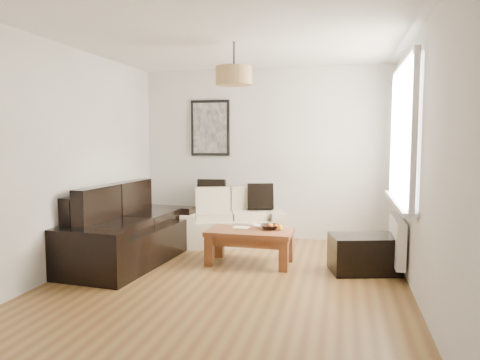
% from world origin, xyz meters
% --- Properties ---
extents(floor, '(4.50, 4.50, 0.00)m').
position_xyz_m(floor, '(0.00, 0.00, 0.00)').
color(floor, brown).
rests_on(floor, ground).
extents(ceiling, '(3.80, 4.50, 0.00)m').
position_xyz_m(ceiling, '(0.00, 0.00, 2.60)').
color(ceiling, white).
rests_on(ceiling, floor).
extents(wall_back, '(3.80, 0.04, 2.60)m').
position_xyz_m(wall_back, '(0.00, 2.25, 1.30)').
color(wall_back, silver).
rests_on(wall_back, floor).
extents(wall_front, '(3.80, 0.04, 2.60)m').
position_xyz_m(wall_front, '(0.00, -2.25, 1.30)').
color(wall_front, silver).
rests_on(wall_front, floor).
extents(wall_left, '(0.04, 4.50, 2.60)m').
position_xyz_m(wall_left, '(-1.90, 0.00, 1.30)').
color(wall_left, silver).
rests_on(wall_left, floor).
extents(wall_right, '(0.04, 4.50, 2.60)m').
position_xyz_m(wall_right, '(1.90, 0.00, 1.30)').
color(wall_right, silver).
rests_on(wall_right, floor).
extents(window_bay, '(0.14, 1.90, 1.60)m').
position_xyz_m(window_bay, '(1.86, 0.80, 1.60)').
color(window_bay, white).
rests_on(window_bay, wall_right).
extents(radiator, '(0.10, 0.90, 0.52)m').
position_xyz_m(radiator, '(1.82, 0.80, 0.38)').
color(radiator, white).
rests_on(radiator, wall_right).
extents(poster, '(0.62, 0.04, 0.87)m').
position_xyz_m(poster, '(-0.85, 2.22, 1.70)').
color(poster, black).
rests_on(poster, wall_back).
extents(pendant_shade, '(0.40, 0.40, 0.20)m').
position_xyz_m(pendant_shade, '(0.00, 0.30, 2.23)').
color(pendant_shade, tan).
rests_on(pendant_shade, ceiling).
extents(loveseat_cream, '(1.70, 1.28, 0.75)m').
position_xyz_m(loveseat_cream, '(-0.40, 1.78, 0.38)').
color(loveseat_cream, beige).
rests_on(loveseat_cream, floor).
extents(sofa_leather, '(1.15, 2.10, 0.88)m').
position_xyz_m(sofa_leather, '(-1.43, 0.52, 0.44)').
color(sofa_leather, black).
rests_on(sofa_leather, floor).
extents(coffee_table, '(1.05, 0.59, 0.42)m').
position_xyz_m(coffee_table, '(0.09, 0.74, 0.21)').
color(coffee_table, brown).
rests_on(coffee_table, floor).
extents(ottoman, '(0.85, 0.66, 0.43)m').
position_xyz_m(ottoman, '(1.45, 0.69, 0.22)').
color(ottoman, black).
rests_on(ottoman, floor).
extents(cushion_left, '(0.44, 0.17, 0.43)m').
position_xyz_m(cushion_left, '(-0.76, 1.96, 0.70)').
color(cushion_left, black).
rests_on(cushion_left, loveseat_cream).
extents(cushion_right, '(0.40, 0.21, 0.38)m').
position_xyz_m(cushion_right, '(0.00, 1.96, 0.68)').
color(cushion_right, black).
rests_on(cushion_right, loveseat_cream).
extents(fruit_bowl, '(0.26, 0.26, 0.06)m').
position_xyz_m(fruit_bowl, '(0.33, 0.83, 0.45)').
color(fruit_bowl, black).
rests_on(fruit_bowl, coffee_table).
extents(orange_a, '(0.08, 0.08, 0.06)m').
position_xyz_m(orange_a, '(0.41, 0.81, 0.46)').
color(orange_a, '#D94B12').
rests_on(orange_a, fruit_bowl).
extents(orange_b, '(0.07, 0.07, 0.07)m').
position_xyz_m(orange_b, '(0.46, 0.78, 0.46)').
color(orange_b, orange).
rests_on(orange_b, fruit_bowl).
extents(orange_c, '(0.08, 0.08, 0.06)m').
position_xyz_m(orange_c, '(0.33, 0.85, 0.46)').
color(orange_c, orange).
rests_on(orange_c, fruit_bowl).
extents(papers, '(0.21, 0.15, 0.01)m').
position_xyz_m(papers, '(-0.05, 0.85, 0.43)').
color(papers, silver).
rests_on(papers, coffee_table).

